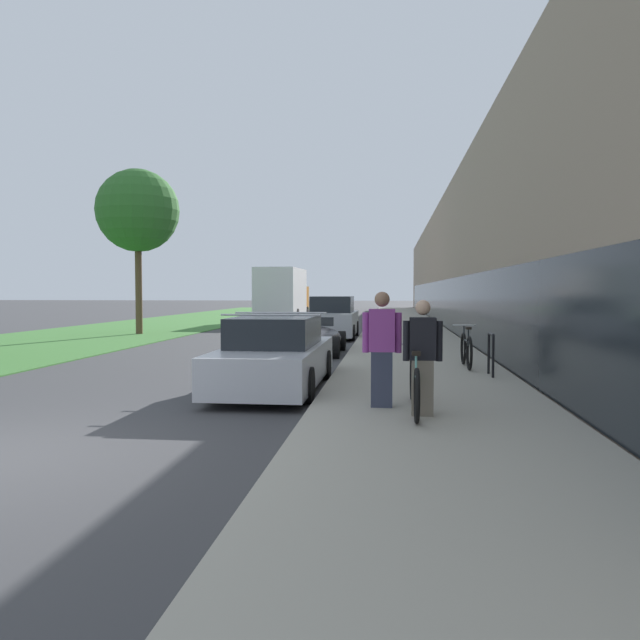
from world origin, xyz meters
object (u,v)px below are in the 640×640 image
person_rider (423,357)px  cruiser_bike_nearest (466,350)px  parked_sedan_curbside (276,356)px  moving_truck (283,295)px  vintage_roadster_curbside (312,338)px  bike_rack_hoop (491,350)px  street_tree_far (138,211)px  parked_sedan_far (333,319)px  tandem_bicycle (414,384)px  person_bystander (382,349)px

person_rider → cruiser_bike_nearest: (1.22, 5.42, -0.40)m
parked_sedan_curbside → moving_truck: (-4.15, 24.60, 0.94)m
cruiser_bike_nearest → vintage_roadster_curbside: (-3.92, 4.02, -0.09)m
cruiser_bike_nearest → person_rider: bearing=-102.7°
bike_rack_hoop → cruiser_bike_nearest: (-0.32, 1.32, -0.13)m
person_rider → cruiser_bike_nearest: bearing=77.3°
person_rider → street_tree_far: size_ratio=0.23×
parked_sedan_curbside → parked_sedan_far: size_ratio=1.09×
person_rider → parked_sedan_curbside: bearing=130.8°
person_rider → vintage_roadster_curbside: size_ratio=0.40×
tandem_bicycle → cruiser_bike_nearest: cruiser_bike_nearest is taller
cruiser_bike_nearest → vintage_roadster_curbside: cruiser_bike_nearest is taller
cruiser_bike_nearest → bike_rack_hoop: bearing=-76.4°
cruiser_bike_nearest → vintage_roadster_curbside: size_ratio=0.46×
vintage_roadster_curbside → street_tree_far: size_ratio=0.57×
street_tree_far → parked_sedan_curbside: bearing=-58.6°
bike_rack_hoop → vintage_roadster_curbside: (-4.23, 5.34, -0.22)m
person_bystander → street_tree_far: (-10.36, 16.09, 4.15)m
bike_rack_hoop → parked_sedan_far: size_ratio=0.19×
vintage_roadster_curbside → moving_truck: moving_truck is taller
parked_sedan_curbside → tandem_bicycle: bearing=-47.3°
parked_sedan_curbside → vintage_roadster_curbside: bearing=91.3°
tandem_bicycle → street_tree_far: (-10.82, 16.35, 4.61)m
person_rider → cruiser_bike_nearest: person_rider is taller
bike_rack_hoop → street_tree_far: bearing=134.8°
person_bystander → parked_sedan_far: bearing=98.0°
bike_rack_hoop → person_bystander: bearing=-120.5°
person_bystander → bike_rack_hoop: 4.13m
person_rider → cruiser_bike_nearest: 5.57m
person_rider → parked_sedan_far: size_ratio=0.36×
parked_sedan_far → tandem_bicycle: bearing=-80.5°
cruiser_bike_nearest → moving_truck: bearing=109.7°
bike_rack_hoop → tandem_bicycle: bearing=-113.2°
cruiser_bike_nearest → person_bystander: bearing=-110.0°
person_rider → street_tree_far: 20.34m
person_bystander → parked_sedan_far: 15.21m
bike_rack_hoop → vintage_roadster_curbside: vintage_roadster_curbside is taller
person_bystander → street_tree_far: street_tree_far is taller
tandem_bicycle → parked_sedan_curbside: parked_sedan_curbside is taller
cruiser_bike_nearest → street_tree_far: bearing=137.2°
parked_sedan_far → parked_sedan_curbside: bearing=-89.5°
person_rider → moving_truck: (-6.70, 27.55, 0.63)m
cruiser_bike_nearest → street_tree_far: (-12.13, 11.22, 4.60)m
parked_sedan_far → street_tree_far: street_tree_far is taller
street_tree_far → vintage_roadster_curbside: bearing=-41.2°
person_rider → vintage_roadster_curbside: person_rider is taller
person_bystander → cruiser_bike_nearest: (1.77, 4.86, -0.45)m
person_bystander → vintage_roadster_curbside: bearing=103.6°
parked_sedan_far → street_tree_far: bearing=172.9°
tandem_bicycle → parked_sedan_curbside: (-2.45, 2.66, 0.09)m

